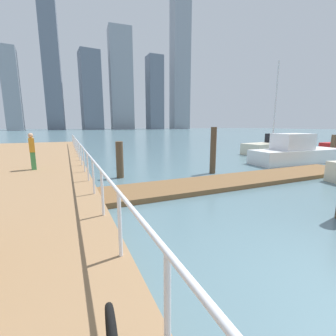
# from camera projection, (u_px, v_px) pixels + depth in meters

# --- Properties ---
(ground_plane) EXTENTS (300.00, 300.00, 0.00)m
(ground_plane) POSITION_uv_depth(u_px,v_px,m) (112.00, 152.00, 21.15)
(ground_plane) COLOR slate
(floating_dock) EXTENTS (13.14, 2.00, 0.18)m
(floating_dock) POSITION_uv_depth(u_px,v_px,m) (242.00, 180.00, 9.95)
(floating_dock) COLOR brown
(floating_dock) RESTS_ON ground_plane
(boardwalk_railing) EXTENTS (0.06, 29.11, 1.08)m
(boardwalk_railing) POSITION_uv_depth(u_px,v_px,m) (81.00, 149.00, 11.61)
(boardwalk_railing) COLOR white
(boardwalk_railing) RESTS_ON boardwalk
(dock_piling_0) EXTENTS (0.34, 0.34, 1.70)m
(dock_piling_0) POSITION_uv_depth(u_px,v_px,m) (120.00, 160.00, 10.61)
(dock_piling_0) COLOR brown
(dock_piling_0) RESTS_ON ground_plane
(dock_piling_1) EXTENTS (0.35, 0.35, 1.76)m
(dock_piling_1) POSITION_uv_depth(u_px,v_px,m) (333.00, 147.00, 16.74)
(dock_piling_1) COLOR brown
(dock_piling_1) RESTS_ON ground_plane
(dock_piling_2) EXTENTS (0.30, 0.30, 2.35)m
(dock_piling_2) POSITION_uv_depth(u_px,v_px,m) (213.00, 150.00, 11.56)
(dock_piling_2) COLOR brown
(dock_piling_2) RESTS_ON ground_plane
(moored_boat_1) EXTENTS (6.35, 2.72, 7.70)m
(moored_boat_1) POSITION_uv_depth(u_px,v_px,m) (273.00, 146.00, 20.25)
(moored_boat_1) COLOR beige
(moored_boat_1) RESTS_ON ground_plane
(moored_boat_3) EXTENTS (6.66, 2.27, 1.91)m
(moored_boat_3) POSITION_uv_depth(u_px,v_px,m) (296.00, 153.00, 14.87)
(moored_boat_3) COLOR white
(moored_boat_3) RESTS_ON ground_plane
(pedestrian_1) EXTENTS (0.27, 0.39, 1.69)m
(pedestrian_1) POSITION_uv_depth(u_px,v_px,m) (32.00, 151.00, 10.49)
(pedestrian_1) COLOR #3F8C4C
(pedestrian_1) RESTS_ON boardwalk
(skyline_tower_0) EXTENTS (7.62, 11.42, 37.42)m
(skyline_tower_0) POSITION_uv_depth(u_px,v_px,m) (12.00, 90.00, 107.11)
(skyline_tower_0) COLOR #8C939E
(skyline_tower_0) RESTS_ON ground_plane
(skyline_tower_1) EXTENTS (8.63, 9.48, 84.05)m
(skyline_tower_1) POSITION_uv_depth(u_px,v_px,m) (50.00, 46.00, 115.48)
(skyline_tower_1) COLOR slate
(skyline_tower_1) RESTS_ON ground_plane
(skyline_tower_2) EXTENTS (11.24, 11.90, 41.99)m
(skyline_tower_2) POSITION_uv_depth(u_px,v_px,m) (91.00, 91.00, 126.79)
(skyline_tower_2) COLOR slate
(skyline_tower_2) RESTS_ON ground_plane
(skyline_tower_3) EXTENTS (13.71, 12.06, 57.22)m
(skyline_tower_3) POSITION_uv_depth(u_px,v_px,m) (121.00, 80.00, 135.46)
(skyline_tower_3) COLOR #8C939E
(skyline_tower_3) RESTS_ON ground_plane
(skyline_tower_4) EXTENTS (8.93, 9.16, 43.33)m
(skyline_tower_4) POSITION_uv_depth(u_px,v_px,m) (155.00, 94.00, 140.33)
(skyline_tower_4) COLOR slate
(skyline_tower_4) RESTS_ON ground_plane
(skyline_tower_5) EXTENTS (12.17, 11.82, 88.72)m
(skyline_tower_5) POSITION_uv_depth(u_px,v_px,m) (180.00, 61.00, 151.43)
(skyline_tower_5) COLOR #8C939E
(skyline_tower_5) RESTS_ON ground_plane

